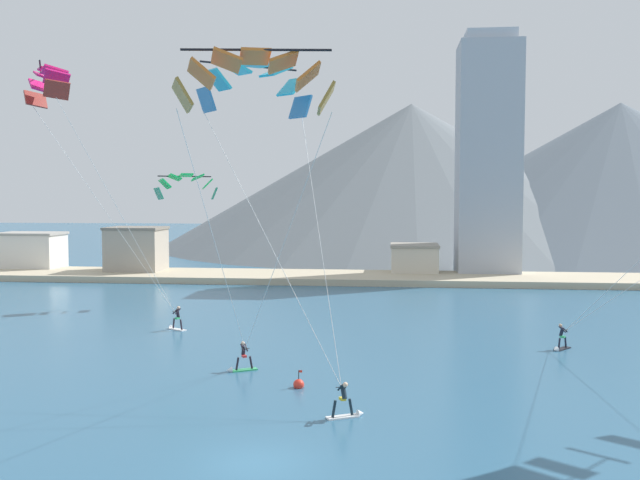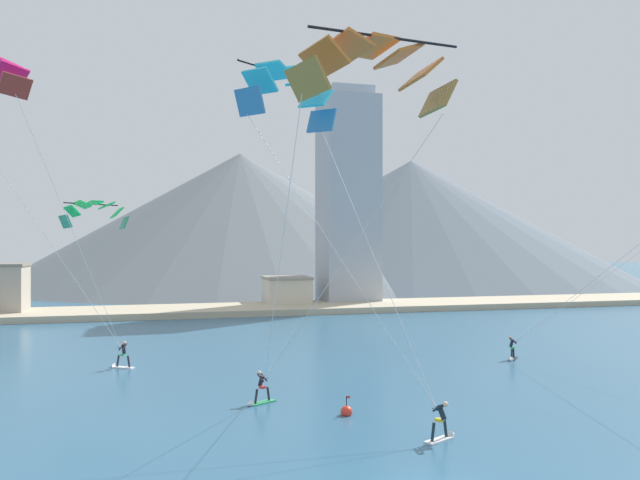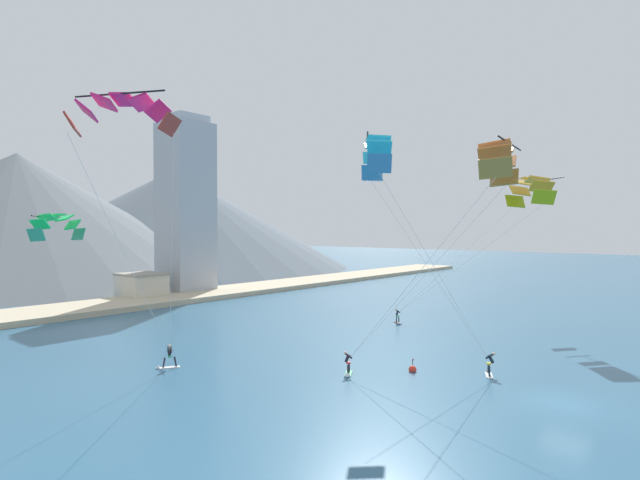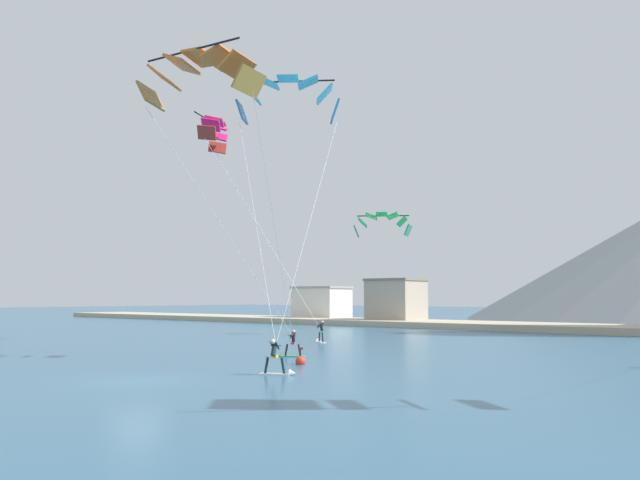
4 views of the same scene
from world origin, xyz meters
TOP-DOWN VIEW (x-y plane):
  - kitesurfer_near_lead at (15.24, 20.45)m, footprint 1.44×1.58m
  - kitesurfer_near_trail at (-3.51, 13.15)m, footprint 1.70×1.23m
  - kitesurfer_mid_center at (2.90, 5.60)m, footprint 1.74×1.13m
  - kitesurfer_far_left at (-10.69, 24.34)m, footprint 1.69×1.25m
  - parafoil_kite_near_trail at (-0.73, 3.77)m, footprint 6.70×11.16m
  - parafoil_kite_mid_center at (-2.24, 11.63)m, footprint 7.72×8.49m
  - parafoil_kite_distant_high_outer at (-13.39, 36.46)m, footprint 5.39×4.05m
  - race_marker_buoy at (0.15, 10.12)m, footprint 0.56×0.56m
  - shoreline_strip at (0.00, 54.42)m, footprint 180.00×10.00m
  - shore_building_quay_east at (7.19, 58.54)m, footprint 5.55×6.27m
  - highrise_tower at (15.56, 59.68)m, footprint 7.00×7.00m
  - mountain_peak_west_ridge at (44.57, 107.37)m, footprint 92.48×92.48m
  - mountain_peak_central_summit at (7.79, 108.30)m, footprint 91.70×91.70m

SIDE VIEW (x-z plane):
  - race_marker_buoy at x=0.15m, z-range -0.35..0.67m
  - shoreline_strip at x=0.00m, z-range 0.00..0.70m
  - kitesurfer_near_lead at x=15.24m, z-range -0.38..1.29m
  - kitesurfer_near_trail at x=-3.51m, z-range -0.37..1.30m
  - kitesurfer_mid_center at x=2.90m, z-range -0.34..1.39m
  - kitesurfer_far_left at x=-10.69m, z-range -0.36..1.43m
  - shore_building_quay_east at x=7.19m, z-range 0.01..3.86m
  - parafoil_kite_distant_high_outer at x=-13.39m, z-range 9.48..11.81m
  - mountain_peak_west_ridge at x=44.57m, z-range 0.00..25.81m
  - mountain_peak_central_summit at x=7.79m, z-range 0.00..26.20m
  - highrise_tower at x=15.56m, z-range -0.21..27.91m
  - parafoil_kite_near_trail at x=-0.73m, z-range 7.37..21.57m
  - parafoil_kite_mid_center at x=-2.24m, z-range 7.82..22.95m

